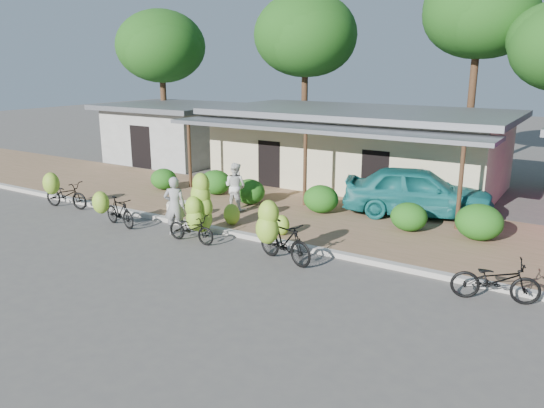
{
  "coord_description": "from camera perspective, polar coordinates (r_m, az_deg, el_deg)",
  "views": [
    {
      "loc": [
        9.26,
        -10.91,
        5.29
      ],
      "look_at": [
        1.06,
        2.12,
        1.2
      ],
      "focal_mm": 35.0,
      "sensor_mm": 36.0,
      "label": 1
    }
  ],
  "objects": [
    {
      "name": "hedge_5",
      "position": [
        17.13,
        21.39,
        -1.82
      ],
      "size": [
        1.41,
        1.27,
        1.1
      ],
      "primitive_type": "ellipsoid",
      "color": "#135413",
      "rests_on": "sidewalk"
    },
    {
      "name": "hedge_1",
      "position": [
        21.67,
        -6.07,
        2.35
      ],
      "size": [
        1.28,
        1.15,
        0.99
      ],
      "primitive_type": "ellipsoid",
      "color": "#135413",
      "rests_on": "sidewalk"
    },
    {
      "name": "teal_van",
      "position": [
        19.16,
        15.37,
        1.35
      ],
      "size": [
        5.44,
        3.5,
        1.72
      ],
      "primitive_type": "imported",
      "rotation": [
        0.0,
        0.0,
        1.88
      ],
      "color": "#197071",
      "rests_on": "sidewalk"
    },
    {
      "name": "hedge_0",
      "position": [
        22.85,
        -11.57,
        2.65
      ],
      "size": [
        1.14,
        1.03,
        0.89
      ],
      "primitive_type": "ellipsoid",
      "color": "#135413",
      "rests_on": "sidewalk"
    },
    {
      "name": "hedge_3",
      "position": [
        18.96,
        5.28,
        0.55
      ],
      "size": [
        1.27,
        1.14,
        0.99
      ],
      "primitive_type": "ellipsoid",
      "color": "#135413",
      "rests_on": "sidewalk"
    },
    {
      "name": "shop_main",
      "position": [
        23.99,
        9.17,
        6.15
      ],
      "size": [
        13.0,
        8.5,
        3.35
      ],
      "color": "beige",
      "rests_on": "ground"
    },
    {
      "name": "bike_left",
      "position": [
        18.31,
        -16.48,
        -0.6
      ],
      "size": [
        1.71,
        1.28,
        1.31
      ],
      "rotation": [
        0.0,
        0.0,
        1.37
      ],
      "color": "black",
      "rests_on": "ground"
    },
    {
      "name": "sack_far",
      "position": [
        19.32,
        -10.12,
        -0.44
      ],
      "size": [
        0.79,
        0.46,
        0.28
      ],
      "primitive_type": "cube",
      "rotation": [
        0.0,
        0.0,
        -0.11
      ],
      "color": "silver",
      "rests_on": "sidewalk"
    },
    {
      "name": "hedge_4",
      "position": [
        17.38,
        14.51,
        -1.34
      ],
      "size": [
        1.17,
        1.05,
        0.91
      ],
      "primitive_type": "ellipsoid",
      "color": "#135413",
      "rests_on": "sidewalk"
    },
    {
      "name": "sidewalk",
      "position": [
        19.13,
        1.92,
        -0.99
      ],
      "size": [
        60.0,
        6.0,
        0.12
      ],
      "primitive_type": "cube",
      "color": "#936A4F",
      "rests_on": "ground"
    },
    {
      "name": "tree_back_left",
      "position": [
        33.24,
        -11.98,
        16.43
      ],
      "size": [
        5.34,
        5.23,
        8.35
      ],
      "color": "#4D341E",
      "rests_on": "ground"
    },
    {
      "name": "loose_banana_c",
      "position": [
        16.44,
        1.04,
        -2.28
      ],
      "size": [
        0.51,
        0.44,
        0.64
      ],
      "primitive_type": "ellipsoid",
      "color": "#9BCD33",
      "rests_on": "sidewalk"
    },
    {
      "name": "curb",
      "position": [
        16.72,
        -3.29,
        -3.32
      ],
      "size": [
        60.0,
        0.25,
        0.15
      ],
      "primitive_type": "cube",
      "color": "#A8A399",
      "rests_on": "ground"
    },
    {
      "name": "sack_near",
      "position": [
        19.63,
        -9.86,
        -0.15
      ],
      "size": [
        0.94,
        0.73,
        0.3
      ],
      "primitive_type": "cube",
      "rotation": [
        0.0,
        0.0,
        0.45
      ],
      "color": "silver",
      "rests_on": "sidewalk"
    },
    {
      "name": "loose_banana_b",
      "position": [
        17.51,
        -4.35,
        -1.12
      ],
      "size": [
        0.57,
        0.48,
        0.71
      ],
      "primitive_type": "ellipsoid",
      "color": "#9BCD33",
      "rests_on": "sidewalk"
    },
    {
      "name": "bike_far_left",
      "position": [
        21.29,
        -21.51,
        1.14
      ],
      "size": [
        2.02,
        1.4,
        1.48
      ],
      "rotation": [
        0.0,
        0.0,
        1.72
      ],
      "color": "black",
      "rests_on": "ground"
    },
    {
      "name": "tree_far_center",
      "position": [
        30.92,
        3.41,
        17.88
      ],
      "size": [
        5.8,
        5.73,
        9.11
      ],
      "color": "#4D341E",
      "rests_on": "ground"
    },
    {
      "name": "bike_center",
      "position": [
        16.42,
        -8.1,
        -1.1
      ],
      "size": [
        1.69,
        1.18,
        2.06
      ],
      "rotation": [
        0.0,
        0.0,
        1.6
      ],
      "color": "black",
      "rests_on": "ground"
    },
    {
      "name": "ground",
      "position": [
        15.25,
        -7.66,
        -5.55
      ],
      "size": [
        100.0,
        100.0,
        0.0
      ],
      "primitive_type": "plane",
      "color": "#514E4B",
      "rests_on": "ground"
    },
    {
      "name": "bike_right",
      "position": [
        14.33,
        0.89,
        -3.5
      ],
      "size": [
        2.03,
        1.41,
        1.86
      ],
      "rotation": [
        0.0,
        0.0,
        1.32
      ],
      "color": "black",
      "rests_on": "ground"
    },
    {
      "name": "shop_grey",
      "position": [
        30.06,
        -10.59,
        7.62
      ],
      "size": [
        7.0,
        6.0,
        3.15
      ],
      "color": "#ACADA7",
      "rests_on": "ground"
    },
    {
      "name": "vendor",
      "position": [
        17.0,
        -10.41,
        -0.19
      ],
      "size": [
        0.82,
        0.73,
        1.88
      ],
      "primitive_type": "imported",
      "rotation": [
        0.0,
        0.0,
        3.65
      ],
      "color": "gray",
      "rests_on": "ground"
    },
    {
      "name": "bike_far_right",
      "position": [
        13.22,
        22.9,
        -7.55
      ],
      "size": [
        2.06,
        1.18,
        1.02
      ],
      "rotation": [
        0.0,
        0.0,
        1.85
      ],
      "color": "black",
      "rests_on": "ground"
    },
    {
      "name": "hedge_2",
      "position": [
        20.07,
        -2.45,
        1.34
      ],
      "size": [
        1.22,
        1.09,
        0.95
      ],
      "primitive_type": "ellipsoid",
      "color": "#135413",
      "rests_on": "sidewalk"
    },
    {
      "name": "loose_banana_a",
      "position": [
        18.62,
        -8.59,
        -0.47
      ],
      "size": [
        0.47,
        0.4,
        0.59
      ],
      "primitive_type": "ellipsoid",
      "color": "#9BCD33",
      "rests_on": "sidewalk"
    },
    {
      "name": "bystander",
      "position": [
        19.2,
        -3.98,
        1.9
      ],
      "size": [
        0.86,
        0.68,
        1.74
      ],
      "primitive_type": "imported",
      "rotation": [
        0.0,
        0.0,
        3.17
      ],
      "color": "white",
      "rests_on": "sidewalk"
    },
    {
      "name": "tree_center_right",
      "position": [
        28.25,
        21.1,
        18.76
      ],
      "size": [
        5.33,
        5.22,
        9.65
      ],
      "color": "#4D341E",
      "rests_on": "ground"
    }
  ]
}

